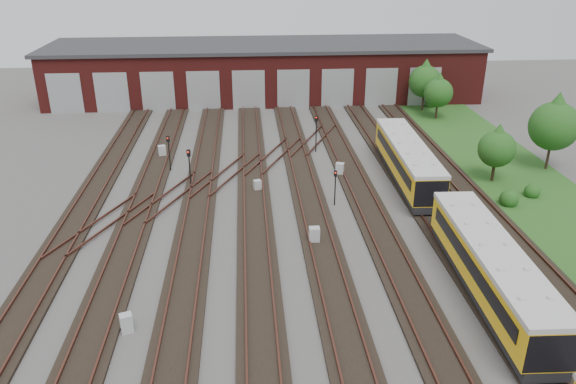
{
  "coord_description": "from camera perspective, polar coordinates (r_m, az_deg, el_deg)",
  "views": [
    {
      "loc": [
        -2.41,
        -27.98,
        17.13
      ],
      "look_at": [
        0.23,
        6.07,
        2.0
      ],
      "focal_mm": 35.0,
      "sensor_mm": 36.0,
      "label": 1
    }
  ],
  "objects": [
    {
      "name": "tree_3",
      "position": [
        46.07,
        20.5,
        4.53
      ],
      "size": [
        2.85,
        2.85,
        4.73
      ],
      "color": "#2F1F15",
      "rests_on": "ground"
    },
    {
      "name": "tree_1",
      "position": [
        61.69,
        15.07,
        10.02
      ],
      "size": [
        3.0,
        3.0,
        4.96
      ],
      "color": "#2F1F15",
      "rests_on": "ground"
    },
    {
      "name": "signal_mast_2",
      "position": [
        50.05,
        2.89,
        6.42
      ],
      "size": [
        0.29,
        0.28,
        3.35
      ],
      "rotation": [
        0.0,
        0.0,
        -0.42
      ],
      "color": "black",
      "rests_on": "ground"
    },
    {
      "name": "relay_cabinet_2",
      "position": [
        35.0,
        2.69,
        -4.43
      ],
      "size": [
        0.66,
        0.55,
        1.08
      ],
      "primitive_type": "cube",
      "rotation": [
        0.0,
        0.0,
        -0.01
      ],
      "color": "#ABAEB0",
      "rests_on": "ground"
    },
    {
      "name": "bush_0",
      "position": [
        42.92,
        21.57,
        -0.43
      ],
      "size": [
        1.34,
        1.34,
        1.34
      ],
      "primitive_type": "sphere",
      "color": "#194A15",
      "rests_on": "ground"
    },
    {
      "name": "ground",
      "position": [
        32.9,
        0.42,
        -7.49
      ],
      "size": [
        120.0,
        120.0,
        0.0
      ],
      "primitive_type": "plane",
      "color": "#403D3C",
      "rests_on": "ground"
    },
    {
      "name": "metro_train",
      "position": [
        31.1,
        19.92,
        -7.32
      ],
      "size": [
        2.91,
        45.59,
        2.79
      ],
      "rotation": [
        0.0,
        0.0,
        -0.04
      ],
      "color": "black",
      "rests_on": "ground"
    },
    {
      "name": "tree_2",
      "position": [
        50.07,
        25.51,
        6.59
      ],
      "size": [
        3.94,
        3.94,
        6.54
      ],
      "color": "#2F1F15",
      "rests_on": "ground"
    },
    {
      "name": "grass_verge",
      "position": [
        46.84,
        23.14,
        0.45
      ],
      "size": [
        8.0,
        55.0,
        0.05
      ],
      "primitive_type": "cube",
      "color": "#244F1A",
      "rests_on": "ground"
    },
    {
      "name": "bush_1",
      "position": [
        45.06,
        23.59,
        0.24
      ],
      "size": [
        1.16,
        1.16,
        1.16
      ],
      "primitive_type": "sphere",
      "color": "#194A15",
      "rests_on": "ground"
    },
    {
      "name": "signal_mast_0",
      "position": [
        46.77,
        -12.02,
        4.34
      ],
      "size": [
        0.26,
        0.24,
        2.95
      ],
      "rotation": [
        0.0,
        0.0,
        -0.14
      ],
      "color": "black",
      "rests_on": "ground"
    },
    {
      "name": "relay_cabinet_1",
      "position": [
        50.42,
        -12.67,
        4.06
      ],
      "size": [
        0.74,
        0.68,
        1.04
      ],
      "primitive_type": "cube",
      "rotation": [
        0.0,
        0.0,
        0.29
      ],
      "color": "#ABAEB0",
      "rests_on": "ground"
    },
    {
      "name": "signal_mast_1",
      "position": [
        43.21,
        -9.99,
        2.93
      ],
      "size": [
        0.29,
        0.28,
        3.0
      ],
      "rotation": [
        0.0,
        0.0,
        -0.23
      ],
      "color": "black",
      "rests_on": "ground"
    },
    {
      "name": "relay_cabinet_4",
      "position": [
        45.34,
        5.29,
        2.3
      ],
      "size": [
        0.77,
        0.7,
        1.06
      ],
      "primitive_type": "cube",
      "rotation": [
        0.0,
        0.0,
        -0.31
      ],
      "color": "#ABAEB0",
      "rests_on": "ground"
    },
    {
      "name": "relay_cabinet_0",
      "position": [
        28.69,
        -16.09,
        -12.67
      ],
      "size": [
        0.7,
        0.65,
        0.96
      ],
      "primitive_type": "cube",
      "rotation": [
        0.0,
        0.0,
        0.33
      ],
      "color": "#ABAEB0",
      "rests_on": "ground"
    },
    {
      "name": "maintenance_shed",
      "position": [
        69.41,
        -2.42,
        12.3
      ],
      "size": [
        51.0,
        12.5,
        6.35
      ],
      "color": "#581716",
      "rests_on": "ground"
    },
    {
      "name": "signal_mast_3",
      "position": [
        39.63,
        4.83,
        0.89
      ],
      "size": [
        0.24,
        0.23,
        2.65
      ],
      "rotation": [
        0.0,
        0.0,
        -0.21
      ],
      "color": "black",
      "rests_on": "ground"
    },
    {
      "name": "tree_0",
      "position": [
        64.51,
        13.77,
        11.23
      ],
      "size": [
        3.5,
        3.5,
        5.8
      ],
      "color": "#2F1F15",
      "rests_on": "ground"
    },
    {
      "name": "bush_2",
      "position": [
        66.91,
        14.3,
        8.91
      ],
      "size": [
        1.32,
        1.32,
        1.32
      ],
      "primitive_type": "sphere",
      "color": "#194A15",
      "rests_on": "ground"
    },
    {
      "name": "track_network",
      "position": [
        33.33,
        0.04,
        -6.82
      ],
      "size": [
        30.4,
        70.0,
        0.33
      ],
      "color": "black",
      "rests_on": "ground"
    },
    {
      "name": "relay_cabinet_3",
      "position": [
        42.32,
        -3.13,
        0.63
      ],
      "size": [
        0.65,
        0.59,
        0.89
      ],
      "primitive_type": "cube",
      "rotation": [
        0.0,
        0.0,
        0.3
      ],
      "color": "#ABAEB0",
      "rests_on": "ground"
    }
  ]
}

